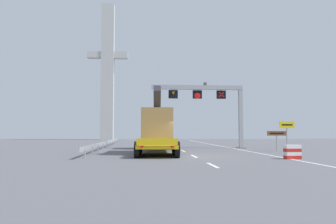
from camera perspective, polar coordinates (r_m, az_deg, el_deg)
The scene contains 10 objects.
ground at distance 22.75m, azimuth 3.67°, elevation -7.94°, with size 112.00×112.00×0.00m, color #5B5B60.
lane_markings at distance 41.77m, azimuth 0.62°, elevation -5.95°, with size 0.20×52.82×0.01m.
edge_line_right at distance 35.75m, azimuth 10.93°, elevation -6.28°, with size 0.20×63.00×0.01m, color silver.
overhead_lane_gantry at distance 34.62m, azimuth 7.57°, elevation 2.46°, with size 10.07×0.90×7.04m.
heavy_haul_truck_yellow at distance 28.81m, azimuth -1.94°, elevation -3.07°, with size 3.52×14.15×5.30m.
exit_sign_yellow at distance 29.74m, azimuth 20.45°, elevation -2.86°, with size 1.34×0.15×2.64m.
tourist_info_sign_brown at distance 32.10m, azimuth 18.81°, elevation -3.95°, with size 1.86×0.15×1.82m.
crash_barrier_striped at distance 22.20m, azimuth 21.29°, elevation -6.65°, with size 1.02×0.55×0.90m.
guardrail_left at distance 35.11m, azimuth -10.93°, elevation -5.42°, with size 0.13×28.76×0.76m.
bridge_pylon_distant at distance 73.56m, azimuth -10.72°, elevation 7.41°, with size 9.00×2.00×30.56m.
Camera 1 is at (-3.12, -22.47, 1.73)m, focal length 34.19 mm.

